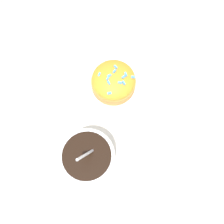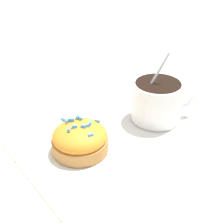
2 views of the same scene
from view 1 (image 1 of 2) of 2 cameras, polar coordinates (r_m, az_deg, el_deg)
ground_plane at (r=0.48m, az=-1.70°, el=-2.29°), size 3.00×3.00×0.00m
paper_napkin at (r=0.48m, az=-1.70°, el=-2.25°), size 0.33×0.33×0.00m
coffee_cup at (r=0.43m, az=-5.31°, el=-10.19°), size 0.10×0.08×0.12m
frosted_pastry at (r=0.48m, az=0.77°, el=6.66°), size 0.08×0.08×0.05m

